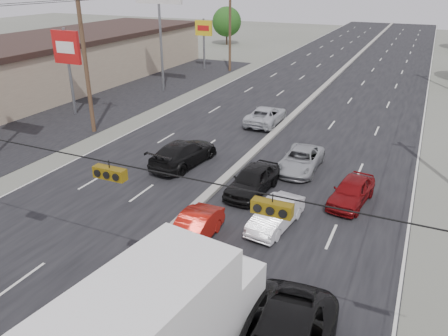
# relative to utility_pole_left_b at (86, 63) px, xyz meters

# --- Properties ---
(ground) EXTENTS (200.00, 200.00, 0.00)m
(ground) POSITION_rel_utility_pole_left_b_xyz_m (12.50, -15.00, -5.11)
(ground) COLOR #606356
(ground) RESTS_ON ground
(road_surface) EXTENTS (20.00, 160.00, 0.02)m
(road_surface) POSITION_rel_utility_pole_left_b_xyz_m (12.50, 15.00, -5.11)
(road_surface) COLOR black
(road_surface) RESTS_ON ground
(center_median) EXTENTS (0.50, 160.00, 0.20)m
(center_median) POSITION_rel_utility_pole_left_b_xyz_m (12.50, 15.00, -5.01)
(center_median) COLOR gray
(center_median) RESTS_ON ground
(strip_mall) EXTENTS (12.00, 42.00, 4.60)m
(strip_mall) POSITION_rel_utility_pole_left_b_xyz_m (-13.50, 10.00, -2.81)
(strip_mall) COLOR tan
(strip_mall) RESTS_ON ground
(parking_lot) EXTENTS (10.00, 42.00, 0.02)m
(parking_lot) POSITION_rel_utility_pole_left_b_xyz_m (-4.50, 10.00, -5.11)
(parking_lot) COLOR black
(parking_lot) RESTS_ON ground
(utility_pole_left_b) EXTENTS (1.60, 0.30, 10.00)m
(utility_pole_left_b) POSITION_rel_utility_pole_left_b_xyz_m (0.00, 0.00, 0.00)
(utility_pole_left_b) COLOR #422D1E
(utility_pole_left_b) RESTS_ON ground
(utility_pole_left_c) EXTENTS (1.60, 0.30, 10.00)m
(utility_pole_left_c) POSITION_rel_utility_pole_left_b_xyz_m (0.00, 25.00, 0.00)
(utility_pole_left_c) COLOR #422D1E
(utility_pole_left_c) RESTS_ON ground
(traffic_signals) EXTENTS (25.00, 0.30, 0.54)m
(traffic_signals) POSITION_rel_utility_pole_left_b_xyz_m (13.90, -15.00, 0.39)
(traffic_signals) COLOR black
(traffic_signals) RESTS_ON ground
(pole_sign_mid) EXTENTS (2.60, 0.25, 7.00)m
(pole_sign_mid) POSITION_rel_utility_pole_left_b_xyz_m (-4.50, 3.00, 0.01)
(pole_sign_mid) COLOR slate
(pole_sign_mid) RESTS_ON ground
(pole_sign_far) EXTENTS (2.20, 0.25, 6.00)m
(pole_sign_far) POSITION_rel_utility_pole_left_b_xyz_m (-3.50, 25.00, -0.70)
(pole_sign_far) COLOR slate
(pole_sign_far) RESTS_ON ground
(tree_left_far) EXTENTS (4.80, 4.80, 6.12)m
(tree_left_far) POSITION_rel_utility_pole_left_b_xyz_m (-9.50, 45.00, -1.39)
(tree_left_far) COLOR #382619
(tree_left_far) RESTS_ON ground
(box_truck) EXTENTS (3.60, 7.85, 3.85)m
(box_truck) POSITION_rel_utility_pole_left_b_xyz_m (16.54, -16.67, -3.14)
(box_truck) COLOR black
(box_truck) RESTS_ON ground
(red_sedan) EXTENTS (1.46, 3.94, 1.29)m
(red_sedan) POSITION_rel_utility_pole_left_b_xyz_m (13.90, -10.01, -4.46)
(red_sedan) COLOR #A9130A
(red_sedan) RESTS_ON ground
(queue_car_a) EXTENTS (2.04, 4.45, 1.48)m
(queue_car_a) POSITION_rel_utility_pole_left_b_xyz_m (14.48, -4.42, -4.37)
(queue_car_a) COLOR black
(queue_car_a) RESTS_ON ground
(queue_car_b) EXTENTS (1.80, 3.96, 1.26)m
(queue_car_b) POSITION_rel_utility_pole_left_b_xyz_m (16.73, -7.24, -4.48)
(queue_car_b) COLOR white
(queue_car_b) RESTS_ON ground
(queue_car_c) EXTENTS (2.18, 4.62, 1.27)m
(queue_car_c) POSITION_rel_utility_pole_left_b_xyz_m (16.00, -0.41, -4.47)
(queue_car_c) COLOR #9A9DA1
(queue_car_c) RESTS_ON ground
(queue_car_e) EXTENTS (2.14, 4.16, 1.35)m
(queue_car_e) POSITION_rel_utility_pole_left_b_xyz_m (19.50, -3.42, -4.43)
(queue_car_e) COLOR maroon
(queue_car_e) RESTS_ON ground
(oncoming_near) EXTENTS (2.68, 5.44, 1.52)m
(oncoming_near) POSITION_rel_utility_pole_left_b_xyz_m (9.24, -2.62, -4.35)
(oncoming_near) COLOR black
(oncoming_near) RESTS_ON ground
(oncoming_far) EXTENTS (2.41, 5.05, 1.39)m
(oncoming_far) POSITION_rel_utility_pole_left_b_xyz_m (11.10, 7.11, -4.41)
(oncoming_far) COLOR #B6BABF
(oncoming_far) RESTS_ON ground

